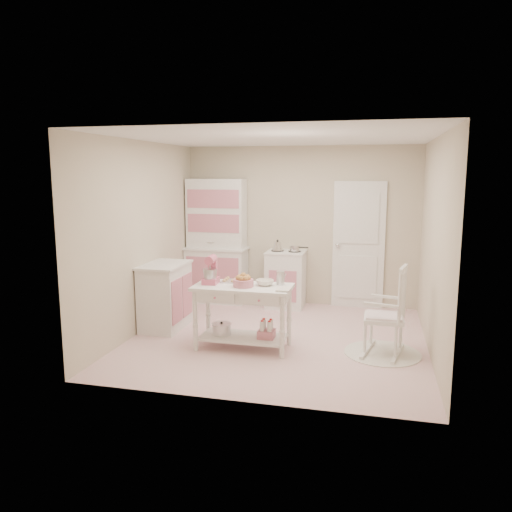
{
  "coord_description": "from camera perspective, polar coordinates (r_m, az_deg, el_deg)",
  "views": [
    {
      "loc": [
        1.22,
        -6.23,
        2.17
      ],
      "look_at": [
        -0.31,
        0.04,
        1.09
      ],
      "focal_mm": 35.0,
      "sensor_mm": 36.0,
      "label": 1
    }
  ],
  "objects": [
    {
      "name": "door",
      "position": [
        8.19,
        11.64,
        1.23
      ],
      "size": [
        0.82,
        0.05,
        2.04
      ],
      "primitive_type": "cube",
      "color": "white",
      "rests_on": "ground"
    },
    {
      "name": "hutch",
      "position": [
        8.39,
        -4.58,
        1.73
      ],
      "size": [
        1.06,
        0.5,
        2.08
      ],
      "primitive_type": "cube",
      "color": "white",
      "rests_on": "ground"
    },
    {
      "name": "stove",
      "position": [
        8.15,
        3.41,
        -2.63
      ],
      "size": [
        0.62,
        0.57,
        0.92
      ],
      "primitive_type": "cube",
      "color": "white",
      "rests_on": "ground"
    },
    {
      "name": "rocking_chair",
      "position": [
        6.19,
        14.44,
        -5.97
      ],
      "size": [
        0.62,
        0.8,
        1.1
      ],
      "primitive_type": "cube",
      "rotation": [
        0.0,
        0.0,
        -0.2
      ],
      "color": "white",
      "rests_on": "ground"
    },
    {
      "name": "lace_rug",
      "position": [
        6.36,
        14.23,
        -10.71
      ],
      "size": [
        0.92,
        0.92,
        0.01
      ],
      "primitive_type": "cylinder",
      "color": "white",
      "rests_on": "ground"
    },
    {
      "name": "recipe_book",
      "position": [
        5.92,
        2.4,
        -3.78
      ],
      "size": [
        0.17,
        0.22,
        0.02
      ],
      "primitive_type": "imported",
      "rotation": [
        0.0,
        0.0,
        0.01
      ],
      "color": "white",
      "rests_on": "work_table"
    },
    {
      "name": "work_table",
      "position": [
        6.24,
        -1.5,
        -6.98
      ],
      "size": [
        1.2,
        0.6,
        0.8
      ],
      "primitive_type": "cube",
      "color": "white",
      "rests_on": "ground"
    },
    {
      "name": "cookie_tray",
      "position": [
        6.35,
        -2.4,
        -2.91
      ],
      "size": [
        0.34,
        0.24,
        0.02
      ],
      "primitive_type": "cube",
      "color": "silver",
      "rests_on": "work_table"
    },
    {
      "name": "bread_basket",
      "position": [
        6.08,
        -1.46,
        -3.1
      ],
      "size": [
        0.25,
        0.25,
        0.09
      ],
      "primitive_type": "cylinder",
      "color": "#CA7488",
      "rests_on": "work_table"
    },
    {
      "name": "base_cabinet",
      "position": [
        7.14,
        -10.34,
        -4.52
      ],
      "size": [
        0.54,
        0.84,
        0.92
      ],
      "primitive_type": "cube",
      "color": "white",
      "rests_on": "ground"
    },
    {
      "name": "mixing_bowl",
      "position": [
        6.15,
        1.02,
        -3.06
      ],
      "size": [
        0.22,
        0.22,
        0.07
      ],
      "primitive_type": "imported",
      "color": "white",
      "rests_on": "work_table"
    },
    {
      "name": "room_shell",
      "position": [
        6.37,
        2.6,
        4.79
      ],
      "size": [
        3.84,
        3.84,
        2.62
      ],
      "color": "#CC7F83",
      "rests_on": "ground"
    },
    {
      "name": "metal_pitcher",
      "position": [
        6.18,
        2.82,
        -2.52
      ],
      "size": [
        0.1,
        0.1,
        0.17
      ],
      "primitive_type": "cylinder",
      "color": "silver",
      "rests_on": "work_table"
    },
    {
      "name": "stand_mixer",
      "position": [
        6.24,
        -5.2,
        -1.63
      ],
      "size": [
        0.22,
        0.29,
        0.34
      ],
      "primitive_type": "cube",
      "rotation": [
        0.0,
        0.0,
        0.07
      ],
      "color": "#D55A7C",
      "rests_on": "work_table"
    }
  ]
}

